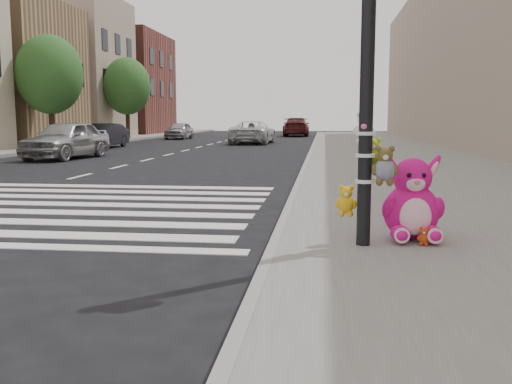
% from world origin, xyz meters
% --- Properties ---
extents(ground, '(120.00, 120.00, 0.00)m').
position_xyz_m(ground, '(0.00, 0.00, 0.00)').
color(ground, black).
rests_on(ground, ground).
extents(sidewalk_near, '(7.00, 80.00, 0.14)m').
position_xyz_m(sidewalk_near, '(5.00, 10.00, 0.07)').
color(sidewalk_near, slate).
rests_on(sidewalk_near, ground).
extents(curb_edge, '(0.12, 80.00, 0.15)m').
position_xyz_m(curb_edge, '(1.55, 10.00, 0.07)').
color(curb_edge, gray).
rests_on(curb_edge, ground).
extents(bld_far_c, '(6.00, 8.00, 8.00)m').
position_xyz_m(bld_far_c, '(-15.50, 26.00, 4.00)').
color(bld_far_c, '#A58058').
rests_on(bld_far_c, ground).
extents(bld_far_d, '(6.00, 8.00, 10.00)m').
position_xyz_m(bld_far_d, '(-15.50, 35.00, 5.00)').
color(bld_far_d, gray).
rests_on(bld_far_d, ground).
extents(bld_far_e, '(6.00, 10.00, 9.00)m').
position_xyz_m(bld_far_e, '(-15.50, 46.00, 4.50)').
color(bld_far_e, brown).
rests_on(bld_far_e, ground).
extents(signal_pole, '(0.70, 0.49, 4.00)m').
position_xyz_m(signal_pole, '(2.62, 1.81, 1.76)').
color(signal_pole, black).
rests_on(signal_pole, sidewalk_near).
extents(tree_far_b, '(3.20, 3.20, 5.44)m').
position_xyz_m(tree_far_b, '(-11.20, 22.00, 3.65)').
color(tree_far_b, '#382619').
rests_on(tree_far_b, sidewalk_far).
extents(tree_far_c, '(3.20, 3.20, 5.44)m').
position_xyz_m(tree_far_c, '(-11.20, 33.00, 3.65)').
color(tree_far_c, '#382619').
rests_on(tree_far_c, sidewalk_far).
extents(pink_bunny, '(0.75, 0.81, 1.06)m').
position_xyz_m(pink_bunny, '(3.20, 2.17, 0.57)').
color(pink_bunny, '#E21384').
rests_on(pink_bunny, sidewalk_near).
extents(red_teddy, '(0.17, 0.13, 0.22)m').
position_xyz_m(red_teddy, '(3.30, 1.83, 0.25)').
color(red_teddy, '#C13913').
rests_on(red_teddy, sidewalk_near).
extents(car_silver_far, '(2.25, 4.56, 1.50)m').
position_xyz_m(car_silver_far, '(-7.80, 16.28, 0.75)').
color(car_silver_far, '#A6A7AB').
rests_on(car_silver_far, ground).
extents(car_dark_far, '(1.40, 3.87, 1.27)m').
position_xyz_m(car_dark_far, '(-9.27, 23.80, 0.63)').
color(car_dark_far, black).
rests_on(car_dark_far, ground).
extents(car_white_near, '(2.45, 4.98, 1.36)m').
position_xyz_m(car_white_near, '(-2.15, 29.39, 0.68)').
color(car_white_near, silver).
rests_on(car_white_near, ground).
extents(car_maroon_near, '(2.26, 5.31, 1.53)m').
position_xyz_m(car_maroon_near, '(-0.20, 42.96, 0.76)').
color(car_maroon_near, '#521717').
rests_on(car_maroon_near, ground).
extents(car_silver_deep, '(1.56, 3.68, 1.24)m').
position_xyz_m(car_silver_deep, '(-8.33, 35.79, 0.62)').
color(car_silver_deep, '#A8A7AC').
rests_on(car_silver_deep, ground).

